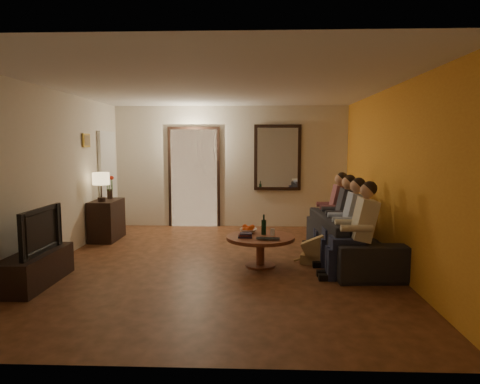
{
  "coord_description": "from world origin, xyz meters",
  "views": [
    {
      "loc": [
        0.55,
        -6.22,
        1.77
      ],
      "look_at": [
        0.3,
        0.3,
        1.05
      ],
      "focal_mm": 32.0,
      "sensor_mm": 36.0,
      "label": 1
    }
  ],
  "objects_px": {
    "dresser": "(107,220)",
    "laptop": "(268,239)",
    "coffee_table": "(260,251)",
    "person_a": "(359,234)",
    "table_lamp": "(101,187)",
    "tv_stand": "(36,268)",
    "person_b": "(349,226)",
    "sofa": "(351,238)",
    "tv": "(34,230)",
    "wine_bottle": "(264,224)",
    "person_c": "(341,219)",
    "person_d": "(334,213)",
    "dog": "(318,246)",
    "bowl": "(248,231)"
  },
  "relations": [
    {
      "from": "dresser",
      "to": "laptop",
      "type": "distance_m",
      "value": 3.55
    },
    {
      "from": "coffee_table",
      "to": "person_a",
      "type": "bearing_deg",
      "value": -22.67
    },
    {
      "from": "table_lamp",
      "to": "tv_stand",
      "type": "xyz_separation_m",
      "value": [
        0.0,
        -2.38,
        -0.81
      ]
    },
    {
      "from": "person_b",
      "to": "sofa",
      "type": "bearing_deg",
      "value": 71.57
    },
    {
      "from": "dresser",
      "to": "tv",
      "type": "xyz_separation_m",
      "value": [
        0.0,
        -2.6,
        0.33
      ]
    },
    {
      "from": "tv_stand",
      "to": "dresser",
      "type": "bearing_deg",
      "value": 90.0
    },
    {
      "from": "dresser",
      "to": "wine_bottle",
      "type": "distance_m",
      "value": 3.32
    },
    {
      "from": "person_b",
      "to": "person_c",
      "type": "relative_size",
      "value": 1.0
    },
    {
      "from": "person_d",
      "to": "laptop",
      "type": "distance_m",
      "value": 1.95
    },
    {
      "from": "person_b",
      "to": "person_d",
      "type": "distance_m",
      "value": 1.2
    },
    {
      "from": "dresser",
      "to": "laptop",
      "type": "height_order",
      "value": "dresser"
    },
    {
      "from": "coffee_table",
      "to": "laptop",
      "type": "relative_size",
      "value": 3.02
    },
    {
      "from": "person_c",
      "to": "coffee_table",
      "type": "bearing_deg",
      "value": -152.88
    },
    {
      "from": "dresser",
      "to": "wine_bottle",
      "type": "height_order",
      "value": "wine_bottle"
    },
    {
      "from": "dresser",
      "to": "sofa",
      "type": "distance_m",
      "value": 4.45
    },
    {
      "from": "dresser",
      "to": "sofa",
      "type": "height_order",
      "value": "dresser"
    },
    {
      "from": "person_d",
      "to": "coffee_table",
      "type": "xyz_separation_m",
      "value": [
        -1.29,
        -1.26,
        -0.38
      ]
    },
    {
      "from": "dresser",
      "to": "dog",
      "type": "height_order",
      "value": "dresser"
    },
    {
      "from": "sofa",
      "to": "person_a",
      "type": "distance_m",
      "value": 0.94
    },
    {
      "from": "person_b",
      "to": "person_d",
      "type": "xyz_separation_m",
      "value": [
        0.0,
        1.2,
        0.0
      ]
    },
    {
      "from": "dresser",
      "to": "person_b",
      "type": "distance_m",
      "value": 4.46
    },
    {
      "from": "tv",
      "to": "person_d",
      "type": "bearing_deg",
      "value": -62.21
    },
    {
      "from": "tv",
      "to": "laptop",
      "type": "xyz_separation_m",
      "value": [
        2.96,
        0.65,
        -0.24
      ]
    },
    {
      "from": "dresser",
      "to": "dog",
      "type": "distance_m",
      "value": 4.02
    },
    {
      "from": "tv",
      "to": "tv_stand",
      "type": "bearing_deg",
      "value": 0.0
    },
    {
      "from": "tv_stand",
      "to": "person_a",
      "type": "distance_m",
      "value": 4.19
    },
    {
      "from": "dog",
      "to": "coffee_table",
      "type": "distance_m",
      "value": 0.87
    },
    {
      "from": "sofa",
      "to": "person_b",
      "type": "xyz_separation_m",
      "value": [
        -0.1,
        -0.3,
        0.25
      ]
    },
    {
      "from": "person_c",
      "to": "dog",
      "type": "relative_size",
      "value": 2.14
    },
    {
      "from": "dresser",
      "to": "tv",
      "type": "bearing_deg",
      "value": -90.0
    },
    {
      "from": "tv",
      "to": "coffee_table",
      "type": "distance_m",
      "value": 3.05
    },
    {
      "from": "tv",
      "to": "person_c",
      "type": "height_order",
      "value": "person_c"
    },
    {
      "from": "dresser",
      "to": "person_d",
      "type": "xyz_separation_m",
      "value": [
        4.15,
        -0.42,
        0.23
      ]
    },
    {
      "from": "dresser",
      "to": "tv",
      "type": "distance_m",
      "value": 2.62
    },
    {
      "from": "dresser",
      "to": "bowl",
      "type": "relative_size",
      "value": 3.24
    },
    {
      "from": "bowl",
      "to": "person_d",
      "type": "bearing_deg",
      "value": 35.29
    },
    {
      "from": "table_lamp",
      "to": "wine_bottle",
      "type": "height_order",
      "value": "table_lamp"
    },
    {
      "from": "person_d",
      "to": "table_lamp",
      "type": "bearing_deg",
      "value": 177.31
    },
    {
      "from": "tv",
      "to": "person_a",
      "type": "xyz_separation_m",
      "value": [
        4.15,
        0.39,
        -0.1
      ]
    },
    {
      "from": "dog",
      "to": "coffee_table",
      "type": "bearing_deg",
      "value": -156.14
    },
    {
      "from": "dog",
      "to": "dresser",
      "type": "bearing_deg",
      "value": 172.14
    },
    {
      "from": "dog",
      "to": "wine_bottle",
      "type": "distance_m",
      "value": 0.87
    },
    {
      "from": "dog",
      "to": "laptop",
      "type": "height_order",
      "value": "dog"
    },
    {
      "from": "tv",
      "to": "wine_bottle",
      "type": "height_order",
      "value": "tv"
    },
    {
      "from": "tv",
      "to": "person_c",
      "type": "bearing_deg",
      "value": -69.07
    },
    {
      "from": "person_c",
      "to": "person_d",
      "type": "relative_size",
      "value": 1.0
    },
    {
      "from": "dresser",
      "to": "person_b",
      "type": "bearing_deg",
      "value": -21.25
    },
    {
      "from": "tv",
      "to": "person_b",
      "type": "bearing_deg",
      "value": -76.61
    },
    {
      "from": "person_b",
      "to": "person_c",
      "type": "distance_m",
      "value": 0.6
    },
    {
      "from": "person_d",
      "to": "dog",
      "type": "relative_size",
      "value": 2.14
    }
  ]
}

